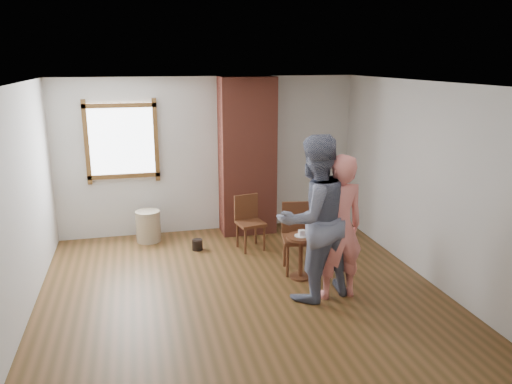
# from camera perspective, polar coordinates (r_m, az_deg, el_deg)

# --- Properties ---
(ground) EXTENTS (5.50, 5.50, 0.00)m
(ground) POSITION_cam_1_polar(r_m,az_deg,el_deg) (6.27, -1.22, -12.27)
(ground) COLOR brown
(ground) RESTS_ON ground
(room_shell) EXTENTS (5.04, 5.52, 2.62)m
(room_shell) POSITION_cam_1_polar(r_m,az_deg,el_deg) (6.25, -3.04, 5.17)
(room_shell) COLOR silver
(room_shell) RESTS_ON ground
(brick_chimney) EXTENTS (0.90, 0.50, 2.60)m
(brick_chimney) POSITION_cam_1_polar(r_m,az_deg,el_deg) (8.30, -1.01, 4.07)
(brick_chimney) COLOR #9E4938
(brick_chimney) RESTS_ON ground
(stoneware_crock) EXTENTS (0.47, 0.47, 0.51)m
(stoneware_crock) POSITION_cam_1_polar(r_m,az_deg,el_deg) (8.27, -12.21, -3.82)
(stoneware_crock) COLOR tan
(stoneware_crock) RESTS_ON ground
(dark_pot) EXTENTS (0.21, 0.21, 0.17)m
(dark_pot) POSITION_cam_1_polar(r_m,az_deg,el_deg) (7.82, -6.72, -6.00)
(dark_pot) COLOR black
(dark_pot) RESTS_ON ground
(dining_chair_left) EXTENTS (0.46, 0.46, 0.84)m
(dining_chair_left) POSITION_cam_1_polar(r_m,az_deg,el_deg) (7.74, -0.83, -3.10)
(dining_chair_left) COLOR brown
(dining_chair_left) RESTS_ON ground
(dining_chair_right) EXTENTS (0.52, 0.52, 0.95)m
(dining_chair_right) POSITION_cam_1_polar(r_m,az_deg,el_deg) (6.96, 4.89, -4.70)
(dining_chair_right) COLOR brown
(dining_chair_right) RESTS_ON ground
(side_table) EXTENTS (0.40, 0.40, 0.60)m
(side_table) POSITION_cam_1_polar(r_m,az_deg,el_deg) (6.73, 5.14, -6.60)
(side_table) COLOR brown
(side_table) RESTS_ON ground
(cake_plate) EXTENTS (0.18, 0.18, 0.01)m
(cake_plate) POSITION_cam_1_polar(r_m,az_deg,el_deg) (6.66, 5.18, -4.99)
(cake_plate) COLOR white
(cake_plate) RESTS_ON side_table
(cake_slice) EXTENTS (0.08, 0.07, 0.06)m
(cake_slice) POSITION_cam_1_polar(r_m,az_deg,el_deg) (6.65, 5.27, -4.71)
(cake_slice) COLOR white
(cake_slice) RESTS_ON cake_plate
(man) EXTENTS (1.17, 1.02, 2.03)m
(man) POSITION_cam_1_polar(r_m,az_deg,el_deg) (6.03, 6.60, -3.03)
(man) COLOR #151D3B
(man) RESTS_ON ground
(person_pink) EXTENTS (0.69, 0.48, 1.80)m
(person_pink) POSITION_cam_1_polar(r_m,az_deg,el_deg) (6.11, 9.38, -4.03)
(person_pink) COLOR #FA867D
(person_pink) RESTS_ON ground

